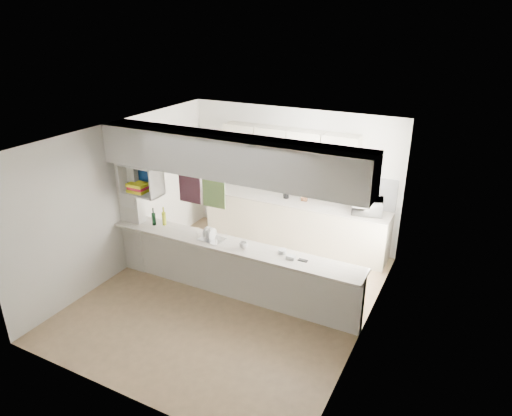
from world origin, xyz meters
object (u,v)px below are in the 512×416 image
Objects in this scene: wine_bottles at (159,218)px; dish_rack at (212,235)px; bowl at (369,197)px; microwave at (367,206)px.

dish_rack is at bearing -3.67° from wine_bottles.
bowl is 0.58× the size of dish_rack.
wine_bottles is at bearing -145.42° from bowl.
bowl is 2.85m from dish_rack.
microwave is 2.84m from dish_rack.
dish_rack is at bearing 35.91° from microwave.
bowl is 0.76× the size of wine_bottles.
microwave is at bearing 130.66° from bowl.
bowl is (0.01, -0.01, 0.18)m from microwave.
microwave is 3.60m from wine_bottles.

